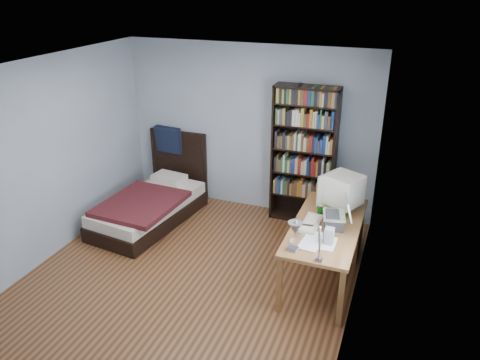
# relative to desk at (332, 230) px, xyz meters

# --- Properties ---
(room) EXTENTS (4.20, 4.24, 2.50)m
(room) POSITION_rel_desk_xyz_m (-1.48, -1.02, 0.83)
(room) COLOR #502D17
(room) RESTS_ON ground
(desk) EXTENTS (0.75, 1.65, 0.73)m
(desk) POSITION_rel_desk_xyz_m (0.00, 0.00, 0.00)
(desk) COLOR brown
(desk) RESTS_ON floor
(crt_monitor) EXTENTS (0.54, 0.49, 0.46)m
(crt_monitor) POSITION_rel_desk_xyz_m (0.08, -0.01, 0.57)
(crt_monitor) COLOR beige
(crt_monitor) RESTS_ON desk
(laptop) EXTENTS (0.38, 0.37, 0.39)m
(laptop) POSITION_rel_desk_xyz_m (0.10, -0.49, 0.42)
(laptop) COLOR #2D2D30
(laptop) RESTS_ON desk
(desk_lamp) EXTENTS (0.25, 0.56, 0.67)m
(desk_lamp) POSITION_rel_desk_xyz_m (-0.06, -1.63, 0.85)
(desk_lamp) COLOR #99999E
(desk_lamp) RESTS_ON desk
(keyboard) EXTENTS (0.19, 0.47, 0.05)m
(keyboard) POSITION_rel_desk_xyz_m (-0.17, -0.52, 0.33)
(keyboard) COLOR #BAB09B
(keyboard) RESTS_ON desk
(speaker) EXTENTS (0.10, 0.10, 0.19)m
(speaker) POSITION_rel_desk_xyz_m (0.10, -0.87, 0.41)
(speaker) COLOR gray
(speaker) RESTS_ON desk
(soda_can) EXTENTS (0.07, 0.07, 0.13)m
(soda_can) POSITION_rel_desk_xyz_m (-0.12, -0.25, 0.37)
(soda_can) COLOR #073608
(soda_can) RESTS_ON desk
(mouse) EXTENTS (0.06, 0.11, 0.04)m
(mouse) POSITION_rel_desk_xyz_m (-0.01, -0.17, 0.33)
(mouse) COLOR silver
(mouse) RESTS_ON desk
(phone_silver) EXTENTS (0.07, 0.10, 0.02)m
(phone_silver) POSITION_rel_desk_xyz_m (-0.25, -0.81, 0.32)
(phone_silver) COLOR silver
(phone_silver) RESTS_ON desk
(phone_grey) EXTENTS (0.06, 0.09, 0.02)m
(phone_grey) POSITION_rel_desk_xyz_m (-0.28, -0.97, 0.32)
(phone_grey) COLOR gray
(phone_grey) RESTS_ON desk
(external_drive) EXTENTS (0.12, 0.12, 0.02)m
(external_drive) POSITION_rel_desk_xyz_m (-0.23, -1.12, 0.32)
(external_drive) COLOR gray
(external_drive) RESTS_ON desk
(bookshelf) EXTENTS (0.90, 0.30, 2.00)m
(bookshelf) POSITION_rel_desk_xyz_m (-0.61, 0.92, 0.59)
(bookshelf) COLOR black
(bookshelf) RESTS_ON floor
(bed) EXTENTS (1.13, 2.04, 1.16)m
(bed) POSITION_rel_desk_xyz_m (-2.68, 0.13, -0.16)
(bed) COLOR black
(bed) RESTS_ON floor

